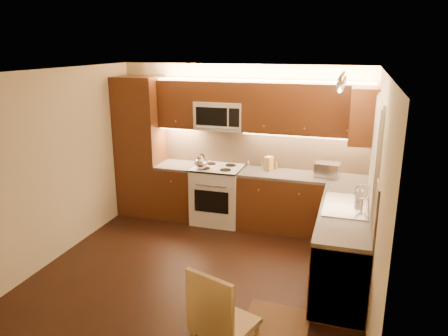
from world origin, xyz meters
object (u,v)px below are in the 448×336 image
(microwave, at_px, (220,115))
(soap_bottle, at_px, (359,193))
(stove, at_px, (218,194))
(dining_chair, at_px, (225,321))
(toaster_oven, at_px, (327,170))
(knife_block, at_px, (269,163))
(sink, at_px, (346,200))
(kettle, at_px, (201,162))

(microwave, xyz_separation_m, soap_bottle, (2.15, -1.04, -0.71))
(stove, relative_size, dining_chair, 0.88)
(toaster_oven, xyz_separation_m, knife_block, (-0.90, 0.09, 0.00))
(stove, bearing_deg, knife_block, 9.63)
(sink, bearing_deg, knife_block, 133.89)
(stove, xyz_separation_m, soap_bottle, (2.15, -0.90, 0.55))
(microwave, distance_m, dining_chair, 3.73)
(stove, distance_m, sink, 2.35)
(sink, height_order, dining_chair, sink)
(stove, height_order, sink, sink)
(dining_chair, bearing_deg, kettle, 133.04)
(kettle, relative_size, dining_chair, 0.24)
(kettle, distance_m, soap_bottle, 2.46)
(stove, xyz_separation_m, sink, (2.00, -1.12, 0.52))
(microwave, height_order, kettle, microwave)
(microwave, distance_m, toaster_oven, 1.84)
(sink, bearing_deg, kettle, 157.20)
(knife_block, bearing_deg, dining_chair, -69.11)
(knife_block, bearing_deg, stove, -154.84)
(stove, xyz_separation_m, microwave, (0.00, 0.14, 1.26))
(dining_chair, bearing_deg, sink, 86.36)
(soap_bottle, bearing_deg, microwave, 147.88)
(stove, xyz_separation_m, knife_block, (0.79, 0.13, 0.55))
(kettle, relative_size, knife_block, 1.15)
(sink, xyz_separation_m, soap_bottle, (0.15, 0.22, 0.03))
(kettle, height_order, toaster_oven, kettle)
(sink, relative_size, knife_block, 4.02)
(stove, height_order, toaster_oven, toaster_oven)
(kettle, relative_size, soap_bottle, 1.15)
(sink, distance_m, toaster_oven, 1.21)
(microwave, bearing_deg, sink, -32.21)
(microwave, height_order, dining_chair, microwave)
(knife_block, height_order, dining_chair, knife_block)
(sink, distance_m, dining_chair, 2.32)
(knife_block, height_order, soap_bottle, same)
(microwave, relative_size, soap_bottle, 3.53)
(microwave, bearing_deg, dining_chair, -71.78)
(knife_block, distance_m, dining_chair, 3.40)
(kettle, bearing_deg, stove, 62.15)
(knife_block, bearing_deg, sink, -30.58)
(stove, bearing_deg, microwave, 90.00)
(microwave, height_order, toaster_oven, microwave)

